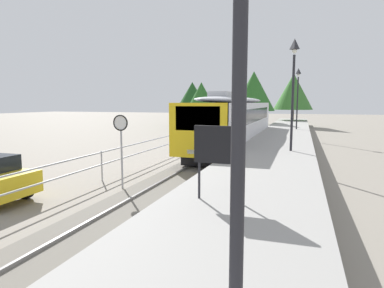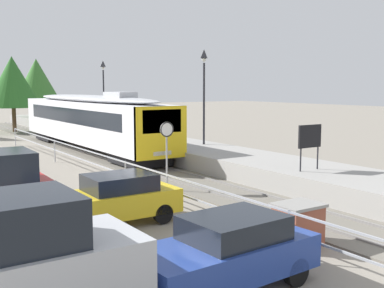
% 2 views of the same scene
% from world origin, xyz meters
% --- Properties ---
extents(ground_plane, '(160.00, 160.00, 0.00)m').
position_xyz_m(ground_plane, '(-3.00, 22.00, 0.00)').
color(ground_plane, gray).
extents(track_rails, '(3.20, 60.00, 0.14)m').
position_xyz_m(track_rails, '(0.00, 22.00, 0.03)').
color(track_rails, '#6B665B').
rests_on(track_rails, ground).
extents(commuter_train, '(2.82, 18.71, 3.74)m').
position_xyz_m(commuter_train, '(0.00, 24.03, 2.14)').
color(commuter_train, silver).
rests_on(commuter_train, track_rails).
extents(station_platform, '(3.90, 60.00, 0.90)m').
position_xyz_m(station_platform, '(3.25, 22.00, 0.45)').
color(station_platform, '#999691').
rests_on(station_platform, ground).
extents(platform_lamp_mid_platform, '(0.34, 0.34, 5.35)m').
position_xyz_m(platform_lamp_mid_platform, '(4.08, 17.11, 4.62)').
color(platform_lamp_mid_platform, '#232328').
rests_on(platform_lamp_mid_platform, station_platform).
extents(platform_lamp_far_end, '(0.34, 0.34, 5.35)m').
position_xyz_m(platform_lamp_far_end, '(4.08, 31.33, 4.62)').
color(platform_lamp_far_end, '#232328').
rests_on(platform_lamp_far_end, station_platform).
extents(platform_notice_board, '(1.20, 0.08, 1.80)m').
position_xyz_m(platform_notice_board, '(2.69, 7.89, 2.19)').
color(platform_notice_board, '#232328').
rests_on(platform_notice_board, station_platform).
extents(speed_limit_sign, '(0.61, 0.10, 2.81)m').
position_xyz_m(speed_limit_sign, '(-1.87, 11.17, 2.12)').
color(speed_limit_sign, '#9EA0A5').
rests_on(speed_limit_sign, ground).
extents(brick_utility_cabinet, '(1.21, 0.99, 1.13)m').
position_xyz_m(brick_utility_cabinet, '(-2.29, 3.66, 0.57)').
color(brick_utility_cabinet, brown).
rests_on(brick_utility_cabinet, ground).
extents(carpark_fence, '(0.06, 36.06, 1.25)m').
position_xyz_m(carpark_fence, '(-3.30, 12.00, 0.91)').
color(carpark_fence, '#9EA0A5').
rests_on(carpark_fence, ground).
extents(parked_hatchback_blue, '(4.09, 1.98, 1.53)m').
position_xyz_m(parked_hatchback_blue, '(-5.54, 2.54, 0.79)').
color(parked_hatchback_blue, navy).
rests_on(parked_hatchback_blue, ground).
extents(parked_hatchback_yellow, '(4.00, 1.76, 1.53)m').
position_xyz_m(parked_hatchback_yellow, '(-5.54, 8.13, 0.79)').
color(parked_hatchback_yellow, gold).
rests_on(parked_hatchback_yellow, ground).
extents(tree_distant_left, '(4.98, 4.98, 6.89)m').
position_xyz_m(tree_distant_left, '(-1.00, 40.02, 4.59)').
color(tree_distant_left, brown).
rests_on(tree_distant_left, ground).
extents(tree_distant_centre, '(5.20, 5.20, 7.16)m').
position_xyz_m(tree_distant_centre, '(3.26, 47.55, 4.73)').
color(tree_distant_centre, brown).
rests_on(tree_distant_centre, ground).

